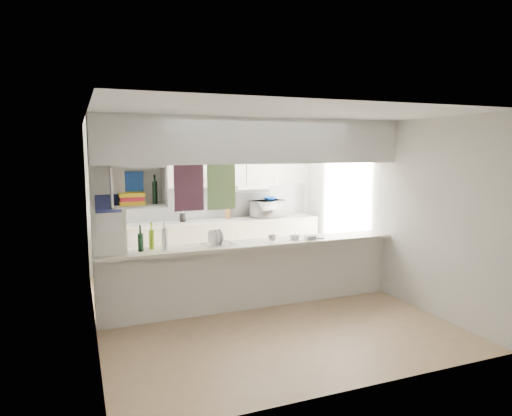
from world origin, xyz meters
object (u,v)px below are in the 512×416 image
microwave (268,209)px  wine_bottles (153,240)px  bowl (270,199)px  dish_rack (218,238)px

microwave → wine_bottles: wine_bottles is taller
bowl → dish_rack: bearing=-128.8°
microwave → wine_bottles: 3.20m
bowl → microwave: bearing=158.6°
microwave → dish_rack: bearing=31.8°
microwave → bowl: size_ratio=2.35×
microwave → bowl: bearing=138.7°
bowl → dish_rack: (-1.62, -2.02, -0.27)m
microwave → dish_rack: 2.59m
dish_rack → wine_bottles: bearing=169.7°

